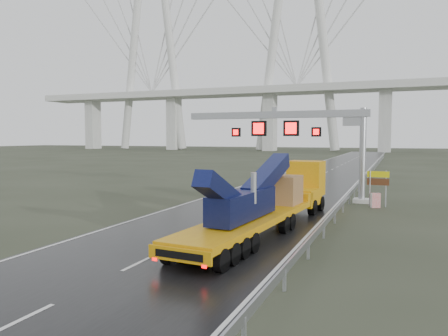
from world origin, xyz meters
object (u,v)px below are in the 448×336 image
at_px(sign_gantry, 300,129).
at_px(exit_sign_pair, 378,181).
at_px(heavy_haul_truck, 275,198).
at_px(striped_barrier, 375,200).

bearing_deg(sign_gantry, exit_sign_pair, -14.51).
bearing_deg(heavy_haul_truck, exit_sign_pair, 66.03).
height_order(sign_gantry, exit_sign_pair, sign_gantry).
distance_m(exit_sign_pair, striped_barrier, 1.43).
distance_m(sign_gantry, striped_barrier, 8.08).
height_order(heavy_haul_truck, exit_sign_pair, heavy_haul_truck).
bearing_deg(exit_sign_pair, heavy_haul_truck, -115.80).
bearing_deg(exit_sign_pair, sign_gantry, 168.30).
bearing_deg(striped_barrier, exit_sign_pair, 54.03).
distance_m(sign_gantry, exit_sign_pair, 7.27).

